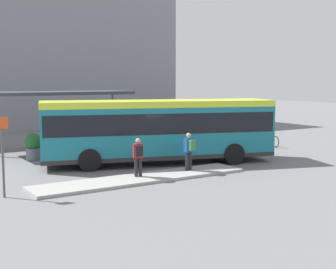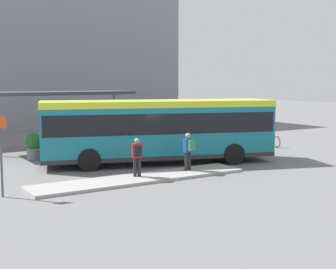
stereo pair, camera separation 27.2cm
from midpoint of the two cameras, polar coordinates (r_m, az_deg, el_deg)
ground_plane at (r=23.03m, az=-1.51°, el=-3.52°), size 120.00×120.00×0.00m
curb_island at (r=19.24m, az=-3.52°, el=-5.37°), size 9.28×1.80×0.12m
city_bus at (r=22.79m, az=-1.50°, el=0.96°), size 11.44×5.93×3.09m
pedestrian_waiting at (r=20.46m, az=2.23°, el=-1.78°), size 0.43×0.47×1.65m
pedestrian_companion at (r=19.16m, az=-4.05°, el=-2.48°), size 0.44×0.48×1.58m
bicycle_yellow at (r=29.41m, az=12.14°, el=-0.75°), size 0.48×1.65×0.72m
bicycle_black at (r=29.90m, az=10.71°, el=-0.58°), size 0.48×1.70×0.73m
bicycle_orange at (r=30.71m, az=9.94°, el=-0.34°), size 0.49×1.79×0.78m
station_shelter at (r=27.67m, az=-13.91°, el=4.81°), size 8.65×3.27×3.42m
potted_planter_near_shelter at (r=24.83m, az=-16.40°, el=-1.36°), size 0.86×0.86×1.38m
platform_sign at (r=17.13m, az=-19.94°, el=-2.15°), size 0.44×0.08×2.80m
station_building at (r=46.17m, az=-19.82°, el=10.37°), size 28.88×14.23×14.79m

